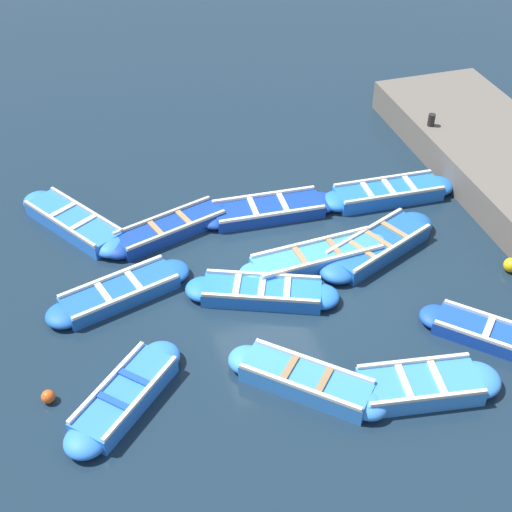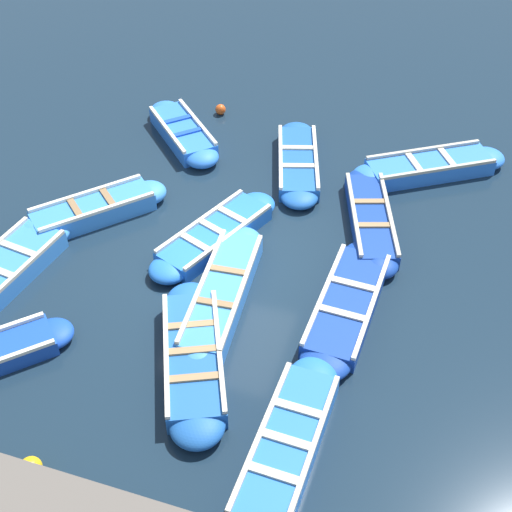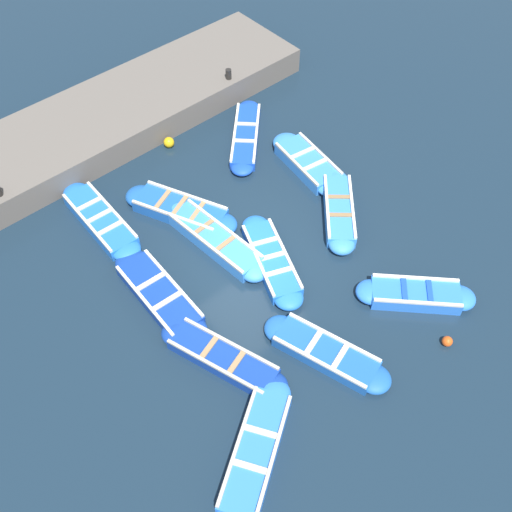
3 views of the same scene
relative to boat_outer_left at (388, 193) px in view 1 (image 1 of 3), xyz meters
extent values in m
plane|color=#162838|center=(-3.94, -2.36, -0.19)|extent=(120.00, 120.00, 0.00)
cube|color=blue|center=(0.00, 0.00, -0.01)|extent=(2.86, 1.00, 0.37)
ellipsoid|color=blue|center=(-1.42, 0.05, -0.01)|extent=(0.88, 0.86, 0.37)
ellipsoid|color=blue|center=(1.42, -0.05, -0.01)|extent=(0.88, 0.86, 0.37)
cube|color=beige|center=(-0.01, -0.41, 0.21)|extent=(2.78, 0.18, 0.07)
cube|color=beige|center=(0.01, 0.41, 0.21)|extent=(2.78, 0.18, 0.07)
cube|color=beige|center=(-0.60, 0.02, 0.20)|extent=(0.17, 0.80, 0.04)
cube|color=beige|center=(0.00, 0.00, 0.20)|extent=(0.17, 0.80, 0.04)
cube|color=beige|center=(0.60, -0.02, 0.20)|extent=(0.17, 0.80, 0.04)
cube|color=#1947B7|center=(0.08, -5.62, -0.04)|extent=(2.68, 2.66, 0.30)
ellipsoid|color=#1947B7|center=(-0.97, -4.57, -0.04)|extent=(1.05, 1.05, 0.30)
cube|color=silver|center=(-0.17, -5.87, 0.15)|extent=(2.13, 2.11, 0.07)
cube|color=beige|center=(-0.22, -5.32, 0.13)|extent=(0.59, 0.59, 0.04)
cube|color=blue|center=(-8.11, 1.09, -0.01)|extent=(2.28, 2.89, 0.36)
ellipsoid|color=blue|center=(-8.87, 2.30, -0.01)|extent=(1.15, 1.16, 0.36)
ellipsoid|color=blue|center=(-7.35, -0.12, -0.01)|extent=(1.15, 1.16, 0.36)
cube|color=#B2AD9E|center=(-8.45, 0.87, 0.20)|extent=(1.56, 2.41, 0.07)
cube|color=#B2AD9E|center=(-7.76, 1.31, 0.20)|extent=(1.56, 2.41, 0.07)
cube|color=beige|center=(-8.32, 1.43, 0.19)|extent=(0.74, 0.54, 0.04)
cube|color=beige|center=(-7.89, 0.75, 0.19)|extent=(0.74, 0.54, 0.04)
cube|color=blue|center=(-7.71, -4.83, 0.00)|extent=(2.26, 2.24, 0.37)
ellipsoid|color=blue|center=(-8.54, -5.64, 0.00)|extent=(1.15, 1.15, 0.37)
ellipsoid|color=blue|center=(-6.88, -4.03, 0.00)|extent=(1.15, 1.15, 0.37)
cube|color=silver|center=(-7.44, -5.11, 0.22)|extent=(1.68, 1.64, 0.07)
cube|color=silver|center=(-7.99, -4.55, 0.22)|extent=(1.68, 1.64, 0.07)
cube|color=#1947B7|center=(-7.95, -5.06, 0.20)|extent=(0.63, 0.65, 0.04)
cube|color=#1947B7|center=(-7.48, -4.60, 0.20)|extent=(0.63, 0.65, 0.04)
cube|color=#1E59AD|center=(-7.38, -1.83, -0.03)|extent=(2.73, 1.59, 0.32)
ellipsoid|color=#1E59AD|center=(-8.62, -2.21, -0.03)|extent=(1.04, 1.03, 0.32)
ellipsoid|color=#1E59AD|center=(-6.14, -1.46, -0.03)|extent=(1.04, 1.03, 0.32)
cube|color=silver|center=(-7.26, -2.22, 0.16)|extent=(2.45, 0.81, 0.07)
cube|color=silver|center=(-7.49, -1.45, 0.16)|extent=(2.45, 0.81, 0.07)
cube|color=beige|center=(-7.73, -1.94, 0.15)|extent=(0.36, 0.79, 0.04)
cube|color=beige|center=(-7.03, -1.73, 0.15)|extent=(0.36, 0.79, 0.04)
cube|color=#3884E0|center=(-4.29, -5.49, 0.01)|extent=(2.43, 2.32, 0.39)
ellipsoid|color=#3884E0|center=(-5.23, -4.62, 0.01)|extent=(1.07, 1.07, 0.39)
ellipsoid|color=#3884E0|center=(-3.35, -6.35, 0.01)|extent=(1.07, 1.07, 0.39)
cube|color=silver|center=(-4.54, -5.75, 0.24)|extent=(1.90, 1.75, 0.07)
cube|color=silver|center=(-4.05, -5.22, 0.24)|extent=(1.90, 1.75, 0.07)
cube|color=olive|center=(-4.56, -5.24, 0.22)|extent=(0.58, 0.62, 0.04)
cube|color=olive|center=(-4.03, -5.73, 0.22)|extent=(0.58, 0.62, 0.04)
cube|color=navy|center=(-5.83, 0.17, -0.03)|extent=(2.90, 1.63, 0.33)
ellipsoid|color=navy|center=(-7.15, -0.26, -0.03)|extent=(0.96, 0.95, 0.33)
ellipsoid|color=navy|center=(-4.50, 0.60, -0.03)|extent=(0.96, 0.95, 0.33)
cube|color=#B2AD9E|center=(-5.72, -0.18, 0.17)|extent=(2.62, 0.91, 0.07)
cube|color=#B2AD9E|center=(-5.94, 0.51, 0.17)|extent=(2.62, 0.91, 0.07)
cube|color=#9E7A51|center=(-6.20, 0.05, 0.16)|extent=(0.35, 0.72, 0.04)
cube|color=#9E7A51|center=(-5.45, 0.29, 0.16)|extent=(0.35, 0.72, 0.04)
cube|color=blue|center=(-4.35, -2.76, -0.02)|extent=(2.76, 1.79, 0.33)
ellipsoid|color=blue|center=(-5.57, -2.27, -0.02)|extent=(1.06, 1.05, 0.33)
ellipsoid|color=blue|center=(-3.13, -3.25, -0.02)|extent=(1.06, 1.05, 0.33)
cube|color=beige|center=(-4.50, -3.12, 0.18)|extent=(2.41, 1.04, 0.07)
cube|color=beige|center=(-4.20, -2.40, 0.18)|extent=(2.41, 1.04, 0.07)
cube|color=beige|center=(-4.87, -2.55, 0.16)|extent=(0.42, 0.76, 0.04)
cube|color=beige|center=(-4.35, -2.76, 0.16)|extent=(0.42, 0.76, 0.04)
cube|color=beige|center=(-3.83, -2.97, 0.16)|extent=(0.42, 0.76, 0.04)
cube|color=navy|center=(-3.26, 0.23, -0.04)|extent=(2.84, 1.11, 0.31)
ellipsoid|color=navy|center=(-4.66, 0.29, -0.04)|extent=(0.97, 0.94, 0.31)
ellipsoid|color=navy|center=(-1.86, 0.17, -0.04)|extent=(0.97, 0.94, 0.31)
cube|color=silver|center=(-3.28, -0.22, 0.15)|extent=(2.74, 0.20, 0.07)
cube|color=silver|center=(-3.24, 0.68, 0.15)|extent=(2.74, 0.20, 0.07)
cube|color=beige|center=(-3.66, 0.25, 0.14)|extent=(0.18, 0.87, 0.04)
cube|color=beige|center=(-2.86, 0.21, 0.14)|extent=(0.18, 0.87, 0.04)
cube|color=#1E59AD|center=(-1.20, -1.99, 0.00)|extent=(2.88, 2.00, 0.37)
ellipsoid|color=#1E59AD|center=(-2.44, -2.55, 0.00)|extent=(1.20, 1.18, 0.37)
ellipsoid|color=#1E59AD|center=(0.05, -1.43, 0.00)|extent=(1.20, 1.18, 0.37)
cube|color=beige|center=(-1.02, -2.39, 0.22)|extent=(2.47, 1.17, 0.07)
cube|color=beige|center=(-1.38, -1.59, 0.22)|extent=(2.47, 1.17, 0.07)
cube|color=#9E7A51|center=(-1.73, -2.23, 0.20)|extent=(0.48, 0.83, 0.04)
cube|color=#9E7A51|center=(-1.20, -1.99, 0.20)|extent=(0.48, 0.83, 0.04)
cube|color=#9E7A51|center=(-0.67, -1.75, 0.20)|extent=(0.48, 0.83, 0.04)
cube|color=#3884E0|center=(-2.77, -2.03, 0.01)|extent=(3.15, 1.07, 0.40)
ellipsoid|color=#3884E0|center=(-4.32, -2.15, 0.01)|extent=(0.84, 0.82, 0.40)
ellipsoid|color=#3884E0|center=(-1.23, -1.91, 0.01)|extent=(0.84, 0.82, 0.40)
cube|color=beige|center=(-2.74, -2.41, 0.24)|extent=(3.03, 0.31, 0.07)
cube|color=beige|center=(-2.80, -1.66, 0.24)|extent=(3.03, 0.31, 0.07)
cube|color=olive|center=(-3.21, -2.07, 0.23)|extent=(0.20, 0.74, 0.04)
cube|color=olive|center=(-2.33, -2.00, 0.23)|extent=(0.20, 0.74, 0.04)
cube|color=#3884E0|center=(-2.23, -6.23, 0.00)|extent=(2.43, 1.33, 0.37)
ellipsoid|color=#3884E0|center=(-3.38, -6.06, 0.00)|extent=(1.08, 1.05, 0.37)
ellipsoid|color=#3884E0|center=(-1.09, -6.39, 0.00)|extent=(1.08, 1.05, 0.37)
cube|color=beige|center=(-2.30, -6.68, 0.22)|extent=(2.25, 0.41, 0.07)
cube|color=beige|center=(-2.17, -5.77, 0.22)|extent=(2.25, 0.41, 0.07)
cube|color=beige|center=(-2.56, -6.18, 0.20)|extent=(0.27, 0.90, 0.04)
cube|color=beige|center=(-1.91, -6.27, 0.20)|extent=(0.27, 0.90, 0.04)
cylinder|color=black|center=(2.10, 1.87, 0.87)|extent=(0.20, 0.20, 0.35)
sphere|color=#E05119|center=(-9.12, -4.37, -0.06)|extent=(0.27, 0.27, 0.27)
sphere|color=#EAB214|center=(1.49, -3.52, -0.02)|extent=(0.35, 0.35, 0.35)
camera|label=1|loc=(-7.86, -13.97, 10.64)|focal=50.00mm
camera|label=2|loc=(5.93, 1.42, 9.40)|focal=50.00mm
camera|label=3|loc=(-11.73, 4.24, 12.93)|focal=42.00mm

